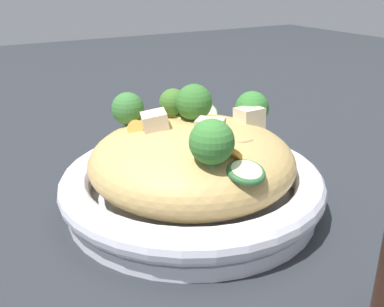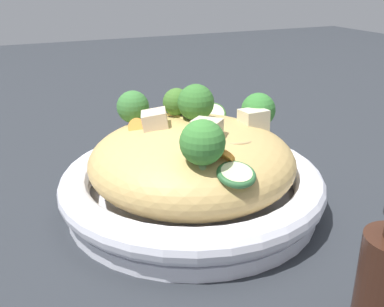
# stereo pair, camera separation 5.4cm
# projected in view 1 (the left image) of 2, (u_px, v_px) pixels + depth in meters

# --- Properties ---
(ground_plane) EXTENTS (3.00, 3.00, 0.00)m
(ground_plane) POSITION_uv_depth(u_px,v_px,m) (192.00, 207.00, 0.57)
(ground_plane) COLOR #272B30
(serving_bowl) EXTENTS (0.32, 0.32, 0.05)m
(serving_bowl) POSITION_uv_depth(u_px,v_px,m) (192.00, 187.00, 0.56)
(serving_bowl) COLOR white
(serving_bowl) RESTS_ON ground_plane
(noodle_heap) EXTENTS (0.25, 0.25, 0.09)m
(noodle_heap) POSITION_uv_depth(u_px,v_px,m) (192.00, 160.00, 0.54)
(noodle_heap) COLOR tan
(noodle_heap) RESTS_ON serving_bowl
(broccoli_florets) EXTENTS (0.20, 0.22, 0.07)m
(broccoli_florets) POSITION_uv_depth(u_px,v_px,m) (196.00, 115.00, 0.53)
(broccoli_florets) COLOR #99B477
(broccoli_florets) RESTS_ON serving_bowl
(carrot_coins) EXTENTS (0.09, 0.21, 0.04)m
(carrot_coins) POSITION_uv_depth(u_px,v_px,m) (159.00, 129.00, 0.54)
(carrot_coins) COLOR orange
(carrot_coins) RESTS_ON serving_bowl
(zucchini_slices) EXTENTS (0.11, 0.22, 0.03)m
(zucchini_slices) POSITION_uv_depth(u_px,v_px,m) (227.00, 145.00, 0.52)
(zucchini_slices) COLOR beige
(zucchini_slices) RESTS_ON serving_bowl
(chicken_chunks) EXTENTS (0.16, 0.10, 0.04)m
(chicken_chunks) POSITION_uv_depth(u_px,v_px,m) (208.00, 124.00, 0.53)
(chicken_chunks) COLOR beige
(chicken_chunks) RESTS_ON serving_bowl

